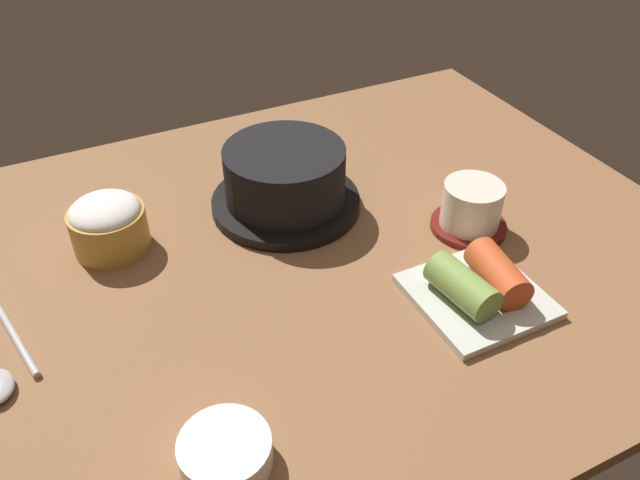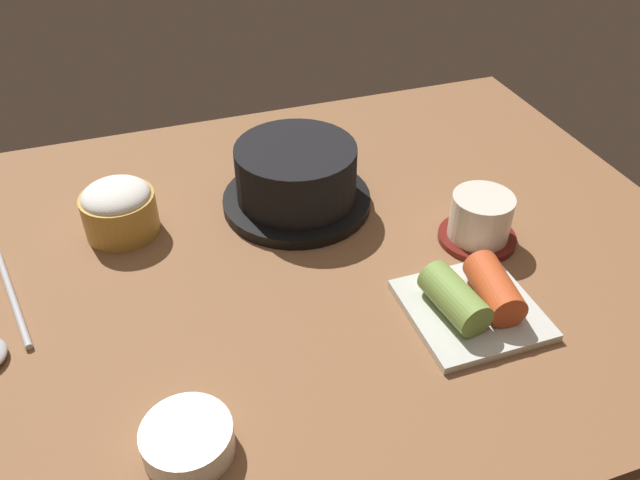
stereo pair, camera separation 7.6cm
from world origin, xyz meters
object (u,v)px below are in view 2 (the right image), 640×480
at_px(tea_cup_with_saucer, 480,220).
at_px(stone_pot, 296,178).
at_px(side_bowl_near, 188,439).
at_px(rice_bowl, 119,208).
at_px(kimchi_plate, 473,300).

bearing_deg(tea_cup_with_saucer, stone_pot, 142.33).
distance_m(tea_cup_with_saucer, side_bowl_near, 0.44).
relative_size(stone_pot, tea_cup_with_saucer, 2.04).
distance_m(rice_bowl, kimchi_plate, 0.45).
distance_m(stone_pot, side_bowl_near, 0.39).
bearing_deg(side_bowl_near, tea_cup_with_saucer, 24.99).
height_order(stone_pot, rice_bowl, stone_pot).
relative_size(kimchi_plate, side_bowl_near, 1.69).
xyz_separation_m(rice_bowl, side_bowl_near, (0.02, -0.35, -0.02)).
bearing_deg(side_bowl_near, kimchi_plate, 12.41).
xyz_separation_m(stone_pot, kimchi_plate, (0.12, -0.26, -0.02)).
distance_m(stone_pot, rice_bowl, 0.23).
bearing_deg(rice_bowl, stone_pot, -4.07).
relative_size(tea_cup_with_saucer, kimchi_plate, 0.70).
relative_size(stone_pot, kimchi_plate, 1.44).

